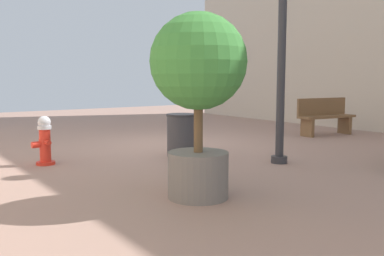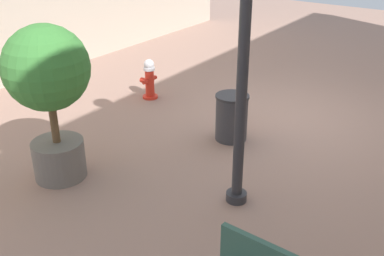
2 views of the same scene
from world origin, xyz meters
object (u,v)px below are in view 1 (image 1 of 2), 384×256
object	(u,v)px
planter_tree	(198,81)
trash_bin	(181,135)
bench_near	(325,116)
street_lamp	(283,1)
fire_hydrant	(45,140)

from	to	relation	value
planter_tree	trash_bin	bearing A→B (deg)	-119.99
bench_near	street_lamp	xyz separation A→B (m)	(3.73, 1.91, 2.25)
planter_tree	street_lamp	xyz separation A→B (m)	(-2.42, -0.92, 1.31)
bench_near	fire_hydrant	bearing A→B (deg)	-2.55
trash_bin	bench_near	bearing A→B (deg)	-175.70
street_lamp	trash_bin	xyz separation A→B (m)	(1.00, -1.55, -2.34)
planter_tree	trash_bin	xyz separation A→B (m)	(-1.43, -2.47, -1.03)
fire_hydrant	bench_near	size ratio (longest dim) A/B	0.50
fire_hydrant	bench_near	bearing A→B (deg)	177.45
fire_hydrant	planter_tree	size ratio (longest dim) A/B	0.37
fire_hydrant	street_lamp	world-z (taller)	street_lamp
fire_hydrant	bench_near	world-z (taller)	bench_near
bench_near	street_lamp	distance (m)	4.75
planter_tree	bench_near	bearing A→B (deg)	-155.31
planter_tree	street_lamp	size ratio (longest dim) A/B	0.50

